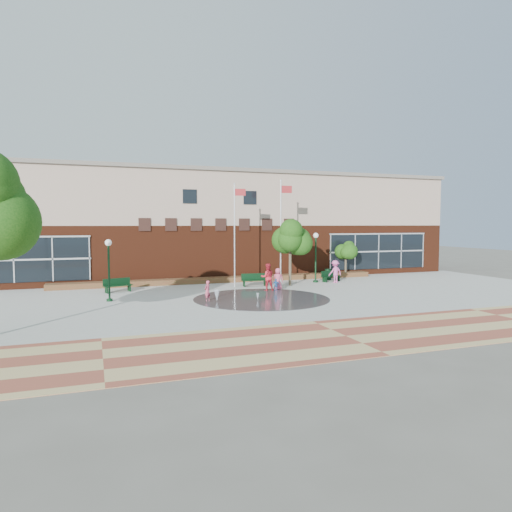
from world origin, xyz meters
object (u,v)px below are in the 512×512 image
object	(u,v)px
flagpole_right	(281,226)
trash_can	(328,274)
bench_left	(118,288)
child_splash	(207,291)
flagpole_left	(235,229)

from	to	relation	value
flagpole_right	trash_can	distance (m)	6.25
flagpole_right	bench_left	bearing A→B (deg)	-177.62
trash_can	child_splash	xyz separation A→B (m)	(-11.89, -6.83, 0.15)
flagpole_left	trash_can	world-z (taller)	flagpole_left
flagpole_right	bench_left	xyz separation A→B (m)	(-12.09, -0.24, -4.17)
trash_can	flagpole_right	bearing A→B (deg)	-166.94
flagpole_right	child_splash	bearing A→B (deg)	-140.22
bench_left	child_splash	distance (m)	7.36
trash_can	bench_left	bearing A→B (deg)	-175.49
flagpole_left	child_splash	world-z (taller)	flagpole_left
flagpole_right	trash_can	xyz separation A→B (m)	(4.68, 1.09, -4.00)
child_splash	trash_can	bearing A→B (deg)	171.43
flagpole_left	bench_left	distance (m)	9.15
bench_left	child_splash	xyz separation A→B (m)	(4.88, -5.50, 0.32)
bench_left	trash_can	bearing A→B (deg)	-13.37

